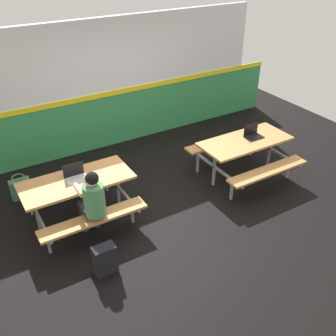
% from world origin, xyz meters
% --- Properties ---
extents(ground_plane, '(10.00, 10.00, 0.02)m').
position_xyz_m(ground_plane, '(0.00, 0.00, -0.01)').
color(ground_plane, black).
extents(accent_backdrop, '(8.00, 0.14, 2.60)m').
position_xyz_m(accent_backdrop, '(0.00, 2.38, 1.25)').
color(accent_backdrop, '#338C4C').
rests_on(accent_backdrop, ground).
extents(picnic_table_left, '(1.68, 1.55, 0.74)m').
position_xyz_m(picnic_table_left, '(-1.52, 0.28, 0.57)').
color(picnic_table_left, tan).
rests_on(picnic_table_left, ground).
extents(picnic_table_right, '(1.68, 1.55, 0.74)m').
position_xyz_m(picnic_table_right, '(1.52, -0.04, 0.57)').
color(picnic_table_right, tan).
rests_on(picnic_table_right, ground).
extents(student_nearer, '(0.36, 0.53, 1.21)m').
position_xyz_m(student_nearer, '(-1.48, -0.28, 0.71)').
color(student_nearer, '#2D2D38').
rests_on(student_nearer, ground).
extents(laptop_silver, '(0.32, 0.22, 0.22)m').
position_xyz_m(laptop_silver, '(-1.51, 0.31, 0.79)').
color(laptop_silver, silver).
rests_on(laptop_silver, picnic_table_left).
extents(laptop_dark, '(0.32, 0.22, 0.22)m').
position_xyz_m(laptop_dark, '(1.72, -0.01, 0.79)').
color(laptop_dark, black).
rests_on(laptop_dark, picnic_table_right).
extents(backpack_dark, '(0.30, 0.22, 0.44)m').
position_xyz_m(backpack_dark, '(-1.63, -0.97, 0.22)').
color(backpack_dark, black).
rests_on(backpack_dark, ground).
extents(tote_bag_bright, '(0.34, 0.21, 0.43)m').
position_xyz_m(tote_bag_bright, '(-2.20, 1.34, 0.19)').
color(tote_bag_bright, '#3F724C').
rests_on(tote_bag_bright, ground).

